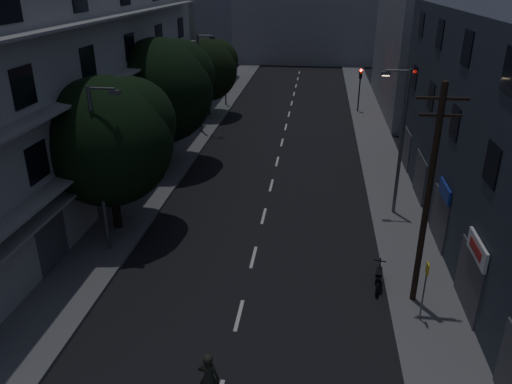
# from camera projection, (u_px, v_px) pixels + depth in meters

# --- Properties ---
(ground) EXTENTS (160.00, 160.00, 0.00)m
(ground) POSITION_uv_depth(u_px,v_px,m) (278.00, 159.00, 36.76)
(ground) COLOR black
(ground) RESTS_ON ground
(sidewalk_left) EXTENTS (3.00, 90.00, 0.15)m
(sidewalk_left) POSITION_uv_depth(u_px,v_px,m) (179.00, 154.00, 37.58)
(sidewalk_left) COLOR #565659
(sidewalk_left) RESTS_ON ground
(sidewalk_right) EXTENTS (3.00, 90.00, 0.15)m
(sidewalk_right) POSITION_uv_depth(u_px,v_px,m) (382.00, 163.00, 35.88)
(sidewalk_right) COLOR #565659
(sidewalk_right) RESTS_ON ground
(lane_markings) EXTENTS (0.15, 60.50, 0.01)m
(lane_markings) POSITION_uv_depth(u_px,v_px,m) (284.00, 134.00, 42.44)
(lane_markings) COLOR beige
(lane_markings) RESTS_ON ground
(building_left) EXTENTS (7.00, 36.00, 14.00)m
(building_left) POSITION_uv_depth(u_px,v_px,m) (64.00, 78.00, 28.95)
(building_left) COLOR #A09F9B
(building_left) RESTS_ON ground
(building_far_left) EXTENTS (6.00, 20.00, 16.00)m
(building_far_left) POSITION_uv_depth(u_px,v_px,m) (190.00, 18.00, 55.81)
(building_far_left) COLOR slate
(building_far_left) RESTS_ON ground
(building_far_right) EXTENTS (6.00, 20.00, 13.00)m
(building_far_right) POSITION_uv_depth(u_px,v_px,m) (417.00, 42.00, 48.24)
(building_far_right) COLOR slate
(building_far_right) RESTS_ON ground
(building_far_end) EXTENTS (24.00, 8.00, 10.00)m
(building_far_end) POSITION_uv_depth(u_px,v_px,m) (303.00, 28.00, 75.65)
(building_far_end) COLOR slate
(building_far_end) RESTS_ON ground
(tree_near) EXTENTS (6.48, 6.48, 7.99)m
(tree_near) POSITION_uv_depth(u_px,v_px,m) (109.00, 137.00, 24.64)
(tree_near) COLOR black
(tree_near) RESTS_ON sidewalk_left
(tree_mid) EXTENTS (7.03, 7.03, 8.66)m
(tree_mid) POSITION_uv_depth(u_px,v_px,m) (162.00, 87.00, 33.47)
(tree_mid) COLOR black
(tree_mid) RESTS_ON sidewalk_left
(tree_far) EXTENTS (5.71, 5.71, 7.06)m
(tree_far) POSITION_uv_depth(u_px,v_px,m) (207.00, 68.00, 46.17)
(tree_far) COLOR black
(tree_far) RESTS_ON sidewalk_left
(traffic_signal_far_right) EXTENTS (0.28, 0.37, 4.10)m
(traffic_signal_far_right) POSITION_uv_depth(u_px,v_px,m) (360.00, 81.00, 47.83)
(traffic_signal_far_right) COLOR black
(traffic_signal_far_right) RESTS_ON sidewalk_right
(traffic_signal_far_left) EXTENTS (0.28, 0.37, 4.10)m
(traffic_signal_far_left) POSITION_uv_depth(u_px,v_px,m) (225.00, 76.00, 50.23)
(traffic_signal_far_left) COLOR black
(traffic_signal_far_left) RESTS_ON sidewalk_left
(street_lamp_left_near) EXTENTS (1.51, 0.25, 8.00)m
(street_lamp_left_near) POSITION_uv_depth(u_px,v_px,m) (101.00, 164.00, 22.70)
(street_lamp_left_near) COLOR #55565C
(street_lamp_left_near) RESTS_ON sidewalk_left
(street_lamp_right) EXTENTS (1.51, 0.25, 8.00)m
(street_lamp_right) POSITION_uv_depth(u_px,v_px,m) (400.00, 136.00, 26.51)
(street_lamp_right) COLOR #585B60
(street_lamp_right) RESTS_ON sidewalk_right
(street_lamp_left_far) EXTENTS (1.51, 0.25, 8.00)m
(street_lamp_left_far) POSITION_uv_depth(u_px,v_px,m) (201.00, 79.00, 40.92)
(street_lamp_left_far) COLOR #515258
(street_lamp_left_far) RESTS_ON sidewalk_left
(utility_pole) EXTENTS (1.80, 0.24, 9.00)m
(utility_pole) POSITION_uv_depth(u_px,v_px,m) (428.00, 195.00, 18.82)
(utility_pole) COLOR black
(utility_pole) RESTS_ON sidewalk_right
(bus_stop_sign) EXTENTS (0.06, 0.35, 2.52)m
(bus_stop_sign) POSITION_uv_depth(u_px,v_px,m) (425.00, 281.00, 18.80)
(bus_stop_sign) COLOR #595B60
(bus_stop_sign) RESTS_ON sidewalk_right
(motorcycle) EXTENTS (0.55, 1.77, 1.14)m
(motorcycle) POSITION_uv_depth(u_px,v_px,m) (378.00, 279.00, 21.54)
(motorcycle) COLOR black
(motorcycle) RESTS_ON ground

